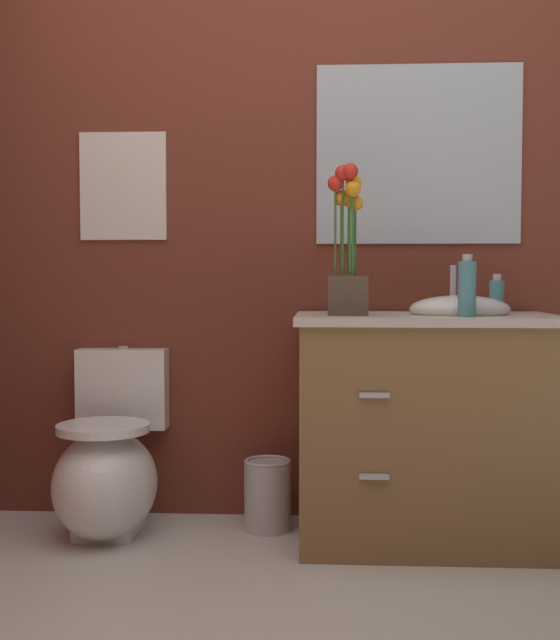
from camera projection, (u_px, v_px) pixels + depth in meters
wall_back at (365, 206)px, 3.26m from camera, size 4.20×0.05×2.50m
toilet at (109, 470)px, 3.07m from camera, size 0.38×0.59×0.69m
vanity_cabinet at (426, 426)px, 2.96m from camera, size 0.94×0.56×1.01m
flower_vase at (348, 258)px, 2.88m from camera, size 0.14×0.14×0.53m
soap_bottle at (497, 296)px, 3.01m from camera, size 0.05×0.05×0.15m
lotion_bottle at (467, 288)px, 2.78m from camera, size 0.06×0.06×0.21m
trash_bin at (268, 494)px, 3.12m from camera, size 0.18×0.18×0.27m
wall_poster at (123, 186)px, 3.27m from camera, size 0.35×0.01×0.43m
wall_mirror at (418, 154)px, 3.20m from camera, size 0.80×0.01×0.70m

